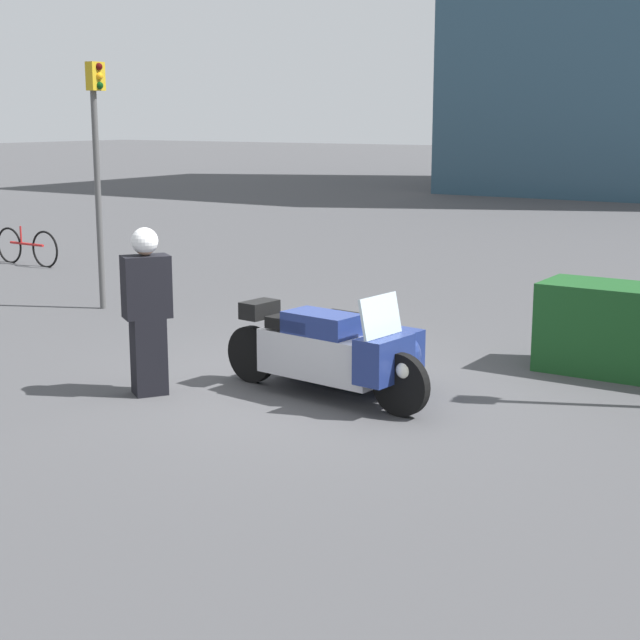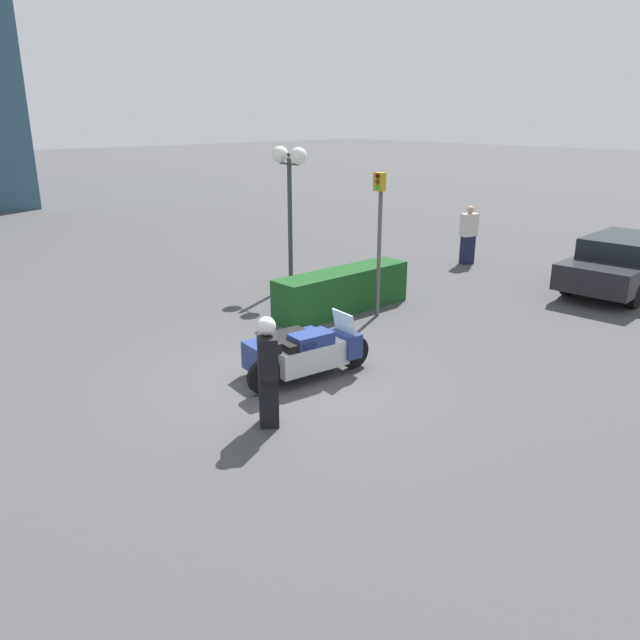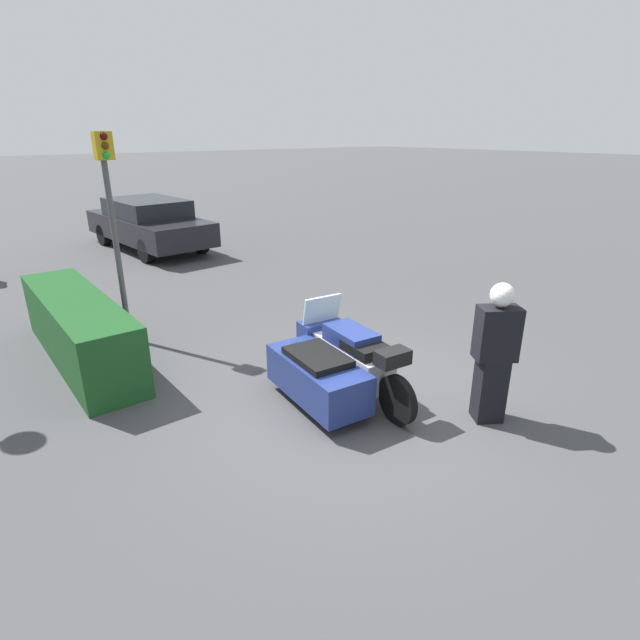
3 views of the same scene
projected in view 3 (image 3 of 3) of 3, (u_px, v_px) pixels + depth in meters
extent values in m
plane|color=#424244|center=(355.00, 407.00, 6.38)|extent=(160.00, 160.00, 0.00)
cylinder|color=black|center=(313.00, 344.00, 7.47)|extent=(0.62, 0.17, 0.62)
cylinder|color=black|center=(397.00, 400.00, 5.93)|extent=(0.62, 0.17, 0.62)
cylinder|color=black|center=(320.00, 391.00, 6.28)|extent=(0.49, 0.15, 0.48)
cube|color=#B7B7BC|center=(350.00, 360.00, 6.65)|extent=(1.41, 0.59, 0.45)
cube|color=navy|center=(351.00, 338.00, 6.54)|extent=(0.79, 0.50, 0.24)
cube|color=black|center=(365.00, 347.00, 6.30)|extent=(0.59, 0.48, 0.12)
cube|color=navy|center=(320.00, 335.00, 7.23)|extent=(0.38, 0.64, 0.44)
cube|color=silver|center=(322.00, 309.00, 7.05)|extent=(0.17, 0.59, 0.40)
sphere|color=white|center=(311.00, 334.00, 7.46)|extent=(0.18, 0.18, 0.18)
cube|color=navy|center=(318.00, 378.00, 6.28)|extent=(1.61, 0.82, 0.50)
sphere|color=navy|center=(292.00, 357.00, 6.79)|extent=(0.48, 0.48, 0.48)
cube|color=black|center=(318.00, 357.00, 6.18)|extent=(0.90, 0.65, 0.09)
cube|color=black|center=(393.00, 357.00, 5.85)|extent=(0.28, 0.43, 0.18)
cube|color=black|center=(490.00, 389.00, 5.99)|extent=(0.42, 0.43, 0.81)
cube|color=black|center=(497.00, 333.00, 5.73)|extent=(0.50, 0.55, 0.64)
sphere|color=tan|center=(502.00, 298.00, 5.58)|extent=(0.22, 0.22, 0.22)
sphere|color=white|center=(502.00, 295.00, 5.56)|extent=(0.27, 0.27, 0.27)
cube|color=#19471E|center=(80.00, 329.00, 7.53)|extent=(3.69, 0.84, 1.00)
cylinder|color=#4C4C4C|center=(118.00, 255.00, 7.92)|extent=(0.09, 0.09, 2.90)
cube|color=#B79319|center=(103.00, 146.00, 7.30)|extent=(0.17, 0.27, 0.40)
sphere|color=#410707|center=(104.00, 136.00, 7.20)|extent=(0.11, 0.11, 0.11)
sphere|color=#462D06|center=(105.00, 146.00, 7.25)|extent=(0.11, 0.11, 0.11)
sphere|color=green|center=(106.00, 155.00, 7.29)|extent=(0.11, 0.11, 0.11)
cube|color=black|center=(149.00, 227.00, 14.63)|extent=(4.93, 2.23, 0.65)
cube|color=black|center=(147.00, 208.00, 14.43)|extent=(2.62, 1.90, 0.49)
cylinder|color=black|center=(104.00, 235.00, 15.26)|extent=(0.66, 0.27, 0.65)
cylinder|color=black|center=(154.00, 228.00, 16.29)|extent=(0.66, 0.27, 0.65)
cylinder|color=black|center=(146.00, 251.00, 13.21)|extent=(0.66, 0.27, 0.65)
cylinder|color=black|center=(201.00, 242.00, 14.24)|extent=(0.66, 0.27, 0.65)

